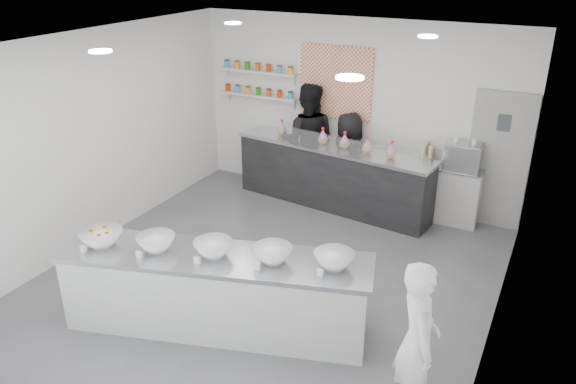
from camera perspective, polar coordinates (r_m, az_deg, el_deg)
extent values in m
plane|color=#515156|center=(7.41, -2.11, -8.89)|extent=(6.00, 6.00, 0.00)
plane|color=white|center=(6.32, -2.53, 14.67)|extent=(6.00, 6.00, 0.00)
plane|color=white|center=(9.31, 6.84, 8.06)|extent=(5.50, 0.00, 5.50)
plane|color=white|center=(8.35, -19.08, 5.04)|extent=(0.00, 6.00, 6.00)
plane|color=white|center=(5.98, 21.38, -2.67)|extent=(0.00, 6.00, 6.00)
cube|color=gray|center=(8.93, 20.55, 2.95)|extent=(0.88, 0.04, 2.10)
cube|color=#EC5720|center=(9.30, 4.87, 10.99)|extent=(1.25, 0.03, 1.20)
cube|color=silver|center=(9.92, -2.96, 9.77)|extent=(1.45, 0.22, 0.04)
cube|color=silver|center=(9.83, -3.01, 12.15)|extent=(1.45, 0.22, 0.04)
cylinder|color=white|center=(6.38, -18.53, 13.41)|extent=(0.24, 0.24, 0.02)
cylinder|color=white|center=(4.84, 6.30, 11.49)|extent=(0.24, 0.24, 0.02)
cylinder|color=white|center=(8.39, -5.61, 16.72)|extent=(0.24, 0.24, 0.02)
cylinder|color=white|center=(7.29, 14.02, 15.09)|extent=(0.24, 0.24, 0.02)
cube|color=#B0B0AB|center=(6.38, -7.33, -10.05)|extent=(3.52, 1.72, 0.94)
cube|color=black|center=(9.22, 4.52, 1.58)|extent=(3.42, 1.03, 1.05)
cube|color=white|center=(8.75, 3.69, 5.01)|extent=(3.30, 0.42, 0.29)
cube|color=#B0B0AB|center=(9.07, 15.19, -0.13)|extent=(1.21, 0.38, 0.90)
cube|color=#93969E|center=(8.79, 17.35, 3.43)|extent=(0.53, 0.37, 0.41)
imported|color=white|center=(5.26, 13.01, -14.55)|extent=(0.58, 0.68, 1.59)
imported|color=black|center=(9.50, 2.00, 5.23)|extent=(1.13, 0.99, 1.95)
imported|color=black|center=(9.29, 6.14, 3.38)|extent=(0.87, 0.69, 1.56)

